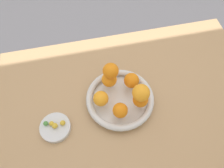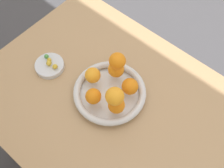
# 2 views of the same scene
# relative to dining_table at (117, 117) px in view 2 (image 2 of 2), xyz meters

# --- Properties ---
(ground_plane) EXTENTS (6.00, 6.00, 0.00)m
(ground_plane) POSITION_rel_dining_table_xyz_m (0.00, 0.00, -0.65)
(ground_plane) COLOR #4C4C51
(dining_table) EXTENTS (1.10, 0.76, 0.74)m
(dining_table) POSITION_rel_dining_table_xyz_m (0.00, 0.00, 0.00)
(dining_table) COLOR tan
(dining_table) RESTS_ON ground_plane
(fruit_bowl) EXTENTS (0.27, 0.27, 0.04)m
(fruit_bowl) POSITION_rel_dining_table_xyz_m (0.06, -0.02, 0.11)
(fruit_bowl) COLOR silver
(fruit_bowl) RESTS_ON dining_table
(candy_dish) EXTENTS (0.12, 0.12, 0.02)m
(candy_dish) POSITION_rel_dining_table_xyz_m (0.32, 0.04, 0.10)
(candy_dish) COLOR silver
(candy_dish) RESTS_ON dining_table
(orange_0) EXTENTS (0.06, 0.06, 0.06)m
(orange_0) POSITION_rel_dining_table_xyz_m (0.00, -0.07, 0.16)
(orange_0) COLOR orange
(orange_0) RESTS_ON fruit_bowl
(orange_1) EXTENTS (0.06, 0.06, 0.06)m
(orange_1) POSITION_rel_dining_table_xyz_m (0.09, -0.09, 0.16)
(orange_1) COLOR orange
(orange_1) RESTS_ON fruit_bowl
(orange_2) EXTENTS (0.06, 0.06, 0.06)m
(orange_2) POSITION_rel_dining_table_xyz_m (0.13, -0.01, 0.16)
(orange_2) COLOR orange
(orange_2) RESTS_ON fruit_bowl
(orange_3) EXTENTS (0.06, 0.06, 0.06)m
(orange_3) POSITION_rel_dining_table_xyz_m (0.07, 0.05, 0.16)
(orange_3) COLOR orange
(orange_3) RESTS_ON fruit_bowl
(orange_4) EXTENTS (0.06, 0.06, 0.06)m
(orange_4) POSITION_rel_dining_table_xyz_m (-0.01, 0.02, 0.16)
(orange_4) COLOR orange
(orange_4) RESTS_ON fruit_bowl
(orange_5) EXTENTS (0.06, 0.06, 0.06)m
(orange_5) POSITION_rel_dining_table_xyz_m (0.08, -0.09, 0.22)
(orange_5) COLOR orange
(orange_5) RESTS_ON orange_1
(orange_6) EXTENTS (0.06, 0.06, 0.06)m
(orange_6) POSITION_rel_dining_table_xyz_m (-0.01, 0.03, 0.22)
(orange_6) COLOR orange
(orange_6) RESTS_ON orange_4
(candy_ball_0) EXTENTS (0.02, 0.02, 0.02)m
(candy_ball_0) POSITION_rel_dining_table_xyz_m (0.29, 0.04, 0.12)
(candy_ball_0) COLOR gold
(candy_ball_0) RESTS_ON candy_dish
(candy_ball_1) EXTENTS (0.02, 0.02, 0.02)m
(candy_ball_1) POSITION_rel_dining_table_xyz_m (0.32, 0.04, 0.12)
(candy_ball_1) COLOR gold
(candy_ball_1) RESTS_ON candy_dish
(candy_ball_2) EXTENTS (0.02, 0.02, 0.02)m
(candy_ball_2) POSITION_rel_dining_table_xyz_m (0.35, 0.03, 0.12)
(candy_ball_2) COLOR #4C9947
(candy_ball_2) RESTS_ON candy_dish
(candy_ball_3) EXTENTS (0.02, 0.02, 0.02)m
(candy_ball_3) POSITION_rel_dining_table_xyz_m (0.33, 0.03, 0.12)
(candy_ball_3) COLOR gold
(candy_ball_3) RESTS_ON candy_dish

